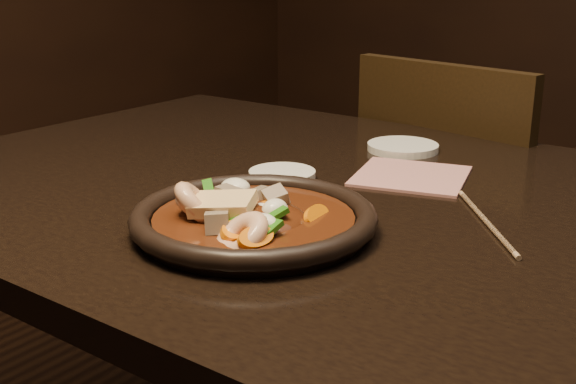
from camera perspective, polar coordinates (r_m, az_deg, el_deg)
The scene contains 8 objects.
table at distance 0.99m, azimuth 9.39°, elevation -5.39°, with size 1.60×0.90×0.75m.
chair at distance 1.61m, azimuth 13.73°, elevation -3.99°, with size 0.48×0.48×0.88m.
plate at distance 0.87m, azimuth -2.72°, elevation -2.17°, with size 0.30×0.30×0.03m.
stirfry at distance 0.86m, azimuth -3.43°, elevation -1.86°, with size 0.19×0.17×0.07m.
soy_dish at distance 1.07m, azimuth -0.47°, elevation 1.33°, with size 0.10×0.10×0.01m, color white.
saucer_left at distance 1.25m, azimuth 9.06°, elevation 3.52°, with size 0.12×0.12×0.01m, color white.
chopsticks at distance 0.92m, azimuth 15.40°, elevation -2.27°, with size 0.15×0.18×0.01m.
napkin at distance 1.10m, azimuth 9.70°, elevation 1.26°, with size 0.16×0.16×0.00m, color #B77571.
Camera 1 is at (0.40, -0.82, 1.06)m, focal length 45.00 mm.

